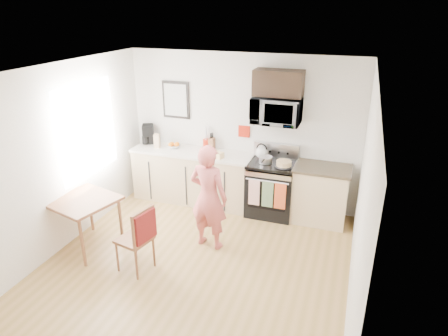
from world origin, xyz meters
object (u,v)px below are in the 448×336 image
(range, at_px, (271,189))
(cake, at_px, (284,164))
(chair, at_px, (141,232))
(dining_table, at_px, (84,205))
(person, at_px, (209,197))
(microwave, at_px, (276,110))

(range, height_order, cake, range)
(range, xyz_separation_m, cake, (0.21, -0.12, 0.53))
(chair, bearing_deg, dining_table, 178.40)
(person, xyz_separation_m, cake, (0.84, 1.13, 0.19))
(dining_table, xyz_separation_m, chair, (1.06, -0.27, -0.07))
(chair, distance_m, cake, 2.50)
(range, xyz_separation_m, person, (-0.63, -1.25, 0.34))
(person, height_order, dining_table, person)
(person, bearing_deg, chair, 64.22)
(chair, bearing_deg, microwave, 73.97)
(cake, bearing_deg, dining_table, -144.81)
(microwave, height_order, chair, microwave)
(person, distance_m, chair, 1.08)
(range, relative_size, chair, 1.23)
(range, bearing_deg, dining_table, -140.59)
(range, xyz_separation_m, dining_table, (-2.28, -1.87, 0.24))
(microwave, bearing_deg, dining_table, -139.05)
(range, relative_size, dining_table, 1.33)
(range, bearing_deg, microwave, 90.06)
(range, distance_m, cake, 0.59)
(microwave, distance_m, cake, 0.85)
(dining_table, relative_size, cake, 3.00)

